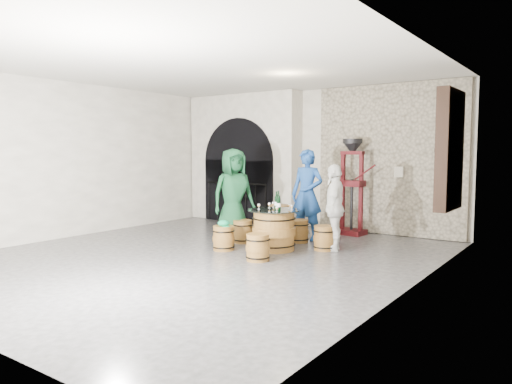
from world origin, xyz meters
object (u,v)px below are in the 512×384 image
Objects in this scene: person_blue at (307,195)px; person_white at (334,207)px; wine_bottle_center at (279,203)px; corking_press at (352,179)px; barrel_stool_far at (299,231)px; barrel_stool_right at (324,238)px; barrel_stool_left at (243,232)px; barrel_stool_near_left at (224,238)px; barrel_table at (274,230)px; side_barrel at (279,219)px; barrel_stool_near_right at (258,247)px; person_green at (233,195)px; wine_bottle_right at (278,201)px; wine_bottle_left at (276,202)px.

person_blue is 1.12m from person_white.
corking_press is at bearing 82.52° from wine_bottle_center.
barrel_stool_right is (0.76, -0.40, 0.00)m from barrel_stool_far.
barrel_stool_left is 1.49m from person_blue.
corking_press is (1.19, 2.87, 0.97)m from barrel_stool_near_left.
barrel_table is 0.47× the size of corking_press.
wine_bottle_center is (-0.75, -0.69, 0.09)m from person_white.
barrel_stool_far is at bearing -104.67° from corking_press.
barrel_table is at bearing -60.69° from side_barrel.
barrel_stool_far is 0.77m from person_blue.
barrel_stool_near_right is at bearing -86.68° from person_blue.
person_white is (2.06, 0.30, -0.14)m from person_green.
wine_bottle_right is (0.69, 0.75, 0.65)m from barrel_stool_near_left.
barrel_stool_near_right is at bearing -82.05° from wine_bottle_center.
side_barrel is (-1.02, 1.63, -0.56)m from wine_bottle_center.
wine_bottle_center is (0.16, -0.98, 0.65)m from barrel_stool_far.
barrel_stool_far is 1.00× the size of barrel_stool_near_right.
person_blue is at bearing 97.43° from barrel_stool_near_right.
barrel_table is 1.16m from person_white.
corking_press is at bearing 78.80° from barrel_table.
barrel_stool_left is at bearing 100.73° from barrel_stool_near_left.
person_blue is at bearing 97.11° from wine_bottle_center.
barrel_stool_right is 1.00× the size of barrel_stool_near_right.
person_blue is 5.61× the size of wine_bottle_right.
wine_bottle_center is 0.16× the size of corking_press.
person_green is 1.41m from side_barrel.
barrel_stool_right is 1.36× the size of wine_bottle_left.
barrel_stool_left and barrel_stool_near_right have the same top height.
wine_bottle_left reaches higher than barrel_table.
person_blue is at bearing 90.87° from barrel_stool_far.
side_barrel is at bearing 155.93° from person_blue.
wine_bottle_left is at bearing -9.68° from barrel_stool_left.
wine_bottle_right is at bearing -58.34° from side_barrel.
wine_bottle_center is (0.88, 0.47, 0.65)m from barrel_stool_near_left.
wine_bottle_left is at bearing -59.38° from side_barrel.
barrel_stool_left is at bearing 177.90° from wine_bottle_right.
wine_bottle_left is 1.00× the size of wine_bottle_right.
person_green reaches higher than person_blue.
barrel_table is at bearing -78.67° from wine_bottle_right.
barrel_table is 2.51m from corking_press.
barrel_stool_far is at bearing -36.84° from side_barrel.
person_green is 1.13m from wine_bottle_right.
barrel_stool_right is 1.27m from person_blue.
corking_press reaches higher than barrel_stool_left.
wine_bottle_right is at bearing -158.70° from barrel_stool_right.
wine_bottle_left is 1.79m from side_barrel.
barrel_stool_near_left is 1.19m from person_green.
person_blue is at bearing 68.24° from barrel_stool_near_left.
wine_bottle_left is (0.01, -0.82, 0.65)m from barrel_stool_far.
person_green is 2.09m from person_white.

